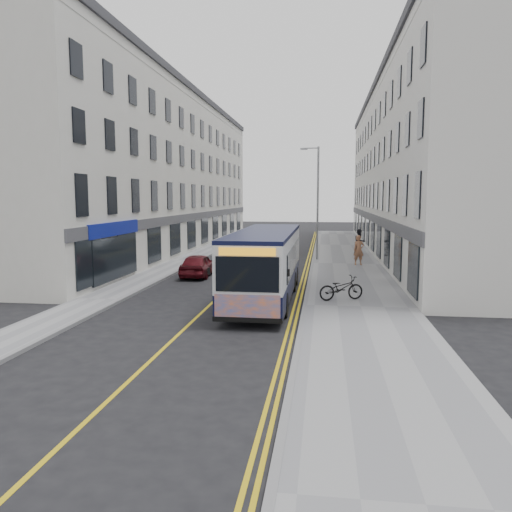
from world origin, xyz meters
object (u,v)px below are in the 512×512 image
(streetlamp, at_px, (317,199))
(bicycle, at_px, (341,288))
(city_bus, at_px, (266,262))
(car_maroon, at_px, (198,265))
(car_white, at_px, (290,245))
(pedestrian_far, at_px, (360,242))
(pedestrian_near, at_px, (359,250))

(streetlamp, distance_m, bicycle, 14.61)
(city_bus, xyz_separation_m, car_maroon, (-4.58, 5.97, -1.02))
(streetlamp, distance_m, car_white, 6.69)
(bicycle, relative_size, pedestrian_far, 0.99)
(car_white, bearing_deg, pedestrian_near, -58.40)
(pedestrian_near, distance_m, car_maroon, 10.80)
(streetlamp, distance_m, pedestrian_far, 5.30)
(pedestrian_near, height_order, car_white, pedestrian_near)
(bicycle, distance_m, car_white, 19.47)
(pedestrian_far, relative_size, car_maroon, 0.52)
(car_white, bearing_deg, pedestrian_far, -25.63)
(bicycle, height_order, car_white, car_white)
(streetlamp, height_order, bicycle, streetlamp)
(streetlamp, relative_size, bicycle, 4.02)
(city_bus, distance_m, car_maroon, 7.60)
(pedestrian_near, bearing_deg, car_maroon, -164.22)
(pedestrian_far, bearing_deg, city_bus, -141.37)
(car_white, bearing_deg, car_maroon, -110.17)
(streetlamp, xyz_separation_m, pedestrian_far, (3.23, 2.66, -3.25))
(bicycle, xyz_separation_m, pedestrian_near, (1.49, 11.49, 0.45))
(car_white, xyz_separation_m, car_maroon, (-4.35, -13.00, 0.03))
(city_bus, distance_m, bicycle, 3.45)
(car_maroon, bearing_deg, bicycle, 140.80)
(streetlamp, xyz_separation_m, bicycle, (1.32, -14.07, -3.74))
(car_white, relative_size, car_maroon, 0.99)
(bicycle, bearing_deg, streetlamp, -16.71)
(city_bus, distance_m, car_white, 19.00)
(streetlamp, bearing_deg, bicycle, -84.62)
(city_bus, xyz_separation_m, car_white, (-0.23, 18.97, -1.04))
(pedestrian_near, relative_size, car_white, 0.51)
(city_bus, height_order, pedestrian_far, city_bus)
(pedestrian_near, height_order, car_maroon, pedestrian_near)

